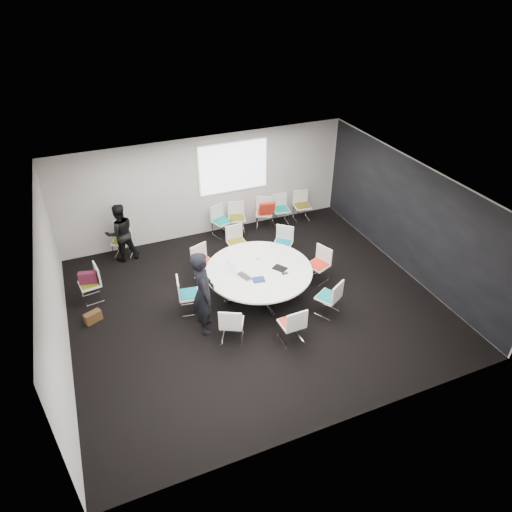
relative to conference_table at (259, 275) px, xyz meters
name	(u,v)px	position (x,y,z in m)	size (l,w,h in m)	color
room_shell	(259,251)	(-0.11, -0.25, 0.84)	(8.08, 7.08, 2.88)	black
conference_table	(259,275)	(0.00, 0.00, 0.00)	(2.42, 2.42, 0.73)	silver
projection_screen	(233,167)	(0.59, 3.21, 1.29)	(1.90, 0.03, 1.35)	white
chair_ring_a	(318,271)	(1.54, 0.00, -0.28)	(0.59, 0.59, 0.88)	silver
chair_ring_b	(282,249)	(1.16, 1.19, -0.28)	(0.64, 0.64, 0.88)	silver
chair_ring_c	(237,249)	(0.09, 1.67, -0.28)	(0.47, 0.46, 0.88)	silver
chair_ring_d	(204,269)	(-0.97, 1.11, -0.28)	(0.59, 0.58, 0.88)	silver
chair_ring_e	(189,301)	(-1.65, 0.07, -0.28)	(0.51, 0.52, 0.88)	silver
chair_ring_f	(232,329)	(-1.08, -1.15, -0.28)	(0.61, 0.61, 0.88)	silver
chair_ring_g	(292,330)	(0.04, -1.64, -0.28)	(0.47, 0.46, 0.88)	silver
chair_ring_h	(328,303)	(1.15, -1.17, -0.28)	(0.62, 0.62, 0.88)	silver
chair_back_a	(222,227)	(0.09, 2.91, -0.28)	(0.59, 0.58, 0.88)	silver
chair_back_b	(237,223)	(0.55, 2.92, -0.28)	(0.55, 0.54, 0.88)	silver
chair_back_c	(264,218)	(1.38, 2.92, -0.28)	(0.61, 0.60, 0.88)	silver
chair_back_d	(281,215)	(1.91, 2.92, -0.28)	(0.52, 0.51, 0.88)	silver
chair_back_e	(302,211)	(2.59, 2.88, -0.28)	(0.52, 0.51, 0.88)	silver
chair_spare_left	(92,290)	(-3.59, 1.30, -0.28)	(0.51, 0.52, 0.88)	silver
chair_person_back	(123,246)	(-2.65, 2.92, -0.28)	(0.60, 0.59, 0.88)	silver
person_main	(203,293)	(-1.48, -0.61, 0.39)	(0.69, 0.46, 1.90)	black
person_back	(120,233)	(-2.66, 2.75, 0.22)	(0.76, 0.59, 1.56)	black
laptop	(246,275)	(-0.36, -0.12, 0.18)	(0.36, 0.23, 0.03)	#333338
laptop_lid	(232,267)	(-0.59, 0.16, 0.30)	(0.30, 0.02, 0.22)	silver
notebook_black	(280,268)	(0.45, -0.15, 0.18)	(0.22, 0.30, 0.02)	black
tablet_folio	(259,280)	(-0.16, -0.37, 0.18)	(0.26, 0.20, 0.03)	navy
papers_right	(277,256)	(0.61, 0.32, 0.17)	(0.30, 0.21, 0.00)	white
papers_front	(288,266)	(0.68, -0.13, 0.17)	(0.30, 0.21, 0.00)	white
cup	(257,258)	(0.12, 0.38, 0.21)	(0.08, 0.08, 0.09)	white
phone	(285,274)	(0.47, -0.38, 0.17)	(0.14, 0.07, 0.01)	black
maroon_bag	(88,278)	(-3.61, 1.30, 0.06)	(0.40, 0.14, 0.28)	#53162B
brown_bag	(93,317)	(-3.67, 0.52, -0.44)	(0.36, 0.16, 0.24)	#482D17
red_jacket	(267,208)	(1.37, 2.69, 0.14)	(0.44, 0.10, 0.35)	#A92214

